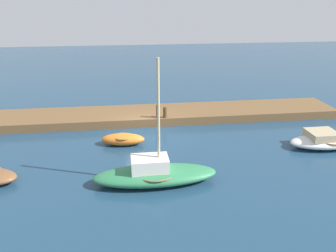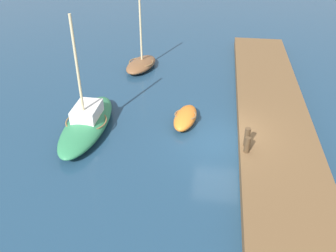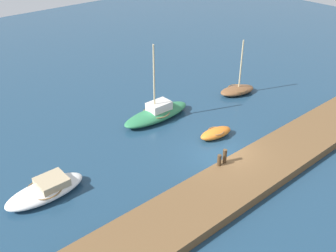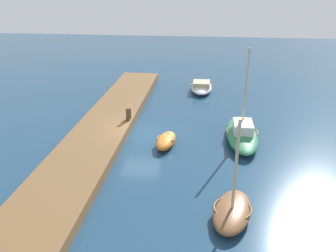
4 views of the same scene
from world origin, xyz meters
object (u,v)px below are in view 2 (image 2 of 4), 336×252
sailboat_green (87,122)px  mooring_post_mid_west (247,137)px  dinghy_orange (185,118)px  mooring_post_west (247,145)px  rowboat_brown (141,64)px

sailboat_green → mooring_post_mid_west: sailboat_green is taller
mooring_post_mid_west → dinghy_orange: bearing=50.7°
sailboat_green → mooring_post_mid_west: bearing=-97.3°
mooring_post_mid_west → sailboat_green: bearing=82.6°
dinghy_orange → mooring_post_west: 4.00m
mooring_post_west → mooring_post_mid_west: (0.45, 0.00, 0.08)m
rowboat_brown → mooring_post_mid_west: bearing=-130.5°
dinghy_orange → rowboat_brown: (6.35, 3.55, 0.03)m
sailboat_green → mooring_post_west: size_ratio=8.05×
dinghy_orange → mooring_post_west: (-2.77, -2.83, 0.57)m
sailboat_green → rowboat_brown: bearing=-7.7°
sailboat_green → mooring_post_mid_west: (-0.97, -7.43, 0.51)m
sailboat_green → rowboat_brown: sailboat_green is taller
sailboat_green → mooring_post_west: bearing=-100.7°
sailboat_green → mooring_post_mid_west: size_ratio=6.50×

